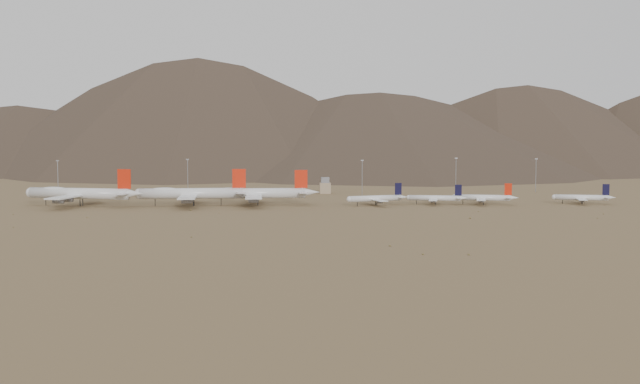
{
  "coord_description": "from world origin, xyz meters",
  "views": [
    {
      "loc": [
        -11.64,
        -474.2,
        49.53
      ],
      "look_at": [
        20.46,
        30.0,
        8.42
      ],
      "focal_mm": 45.0,
      "sensor_mm": 36.0,
      "label": 1
    }
  ],
  "objects": [
    {
      "name": "desert_scrub",
      "position": [
        10.55,
        -78.64,
        0.29
      ],
      "size": [
        437.48,
        178.99,
        0.78
      ],
      "color": "olive",
      "rests_on": "ground"
    },
    {
      "name": "control_tower",
      "position": [
        30.0,
        120.0,
        5.32
      ],
      "size": [
        8.0,
        8.0,
        12.0
      ],
      "color": "tan",
      "rests_on": "ground"
    },
    {
      "name": "widebody_centre",
      "position": [
        -60.04,
        31.06,
        7.96
      ],
      "size": [
        77.8,
        59.61,
        23.1
      ],
      "rotation": [
        0.0,
        0.0,
        0.03
      ],
      "color": "silver",
      "rests_on": "ground"
    },
    {
      "name": "mast_far_west",
      "position": [
        -163.69,
        112.48,
        14.2
      ],
      "size": [
        2.0,
        0.6,
        25.7
      ],
      "color": "gray",
      "rests_on": "ground"
    },
    {
      "name": "mast_east",
      "position": [
        133.27,
        138.99,
        14.2
      ],
      "size": [
        2.0,
        0.6,
        25.7
      ],
      "color": "gray",
      "rests_on": "ground"
    },
    {
      "name": "mast_far_east",
      "position": [
        190.85,
        121.83,
        14.2
      ],
      "size": [
        2.0,
        0.6,
        25.7
      ],
      "color": "gray",
      "rests_on": "ground"
    },
    {
      "name": "ground",
      "position": [
        0.0,
        0.0,
        0.0
      ],
      "size": [
        3000.0,
        3000.0,
        0.0
      ],
      "primitive_type": "plane",
      "color": "olive",
      "rests_on": "ground"
    },
    {
      "name": "mountain_ridge",
      "position": [
        0.0,
        900.0,
        150.0
      ],
      "size": [
        4400.0,
        1000.0,
        300.0
      ],
      "color": "#4D3A2E",
      "rests_on": "ground"
    },
    {
      "name": "narrowbody_d",
      "position": [
        189.73,
        27.03,
        4.24
      ],
      "size": [
        38.9,
        28.64,
        13.06
      ],
      "rotation": [
        0.0,
        0.0,
        -0.24
      ],
      "color": "silver",
      "rests_on": "ground"
    },
    {
      "name": "narrowbody_c",
      "position": [
        125.26,
        27.24,
        4.49
      ],
      "size": [
        40.93,
        30.26,
        13.83
      ],
      "rotation": [
        0.0,
        0.0,
        -0.27
      ],
      "color": "silver",
      "rests_on": "ground"
    },
    {
      "name": "narrowbody_b",
      "position": [
        94.79,
        29.65,
        4.19
      ],
      "size": [
        38.57,
        28.33,
        12.91
      ],
      "rotation": [
        0.0,
        0.0,
        -0.22
      ],
      "color": "silver",
      "rests_on": "ground"
    },
    {
      "name": "widebody_east",
      "position": [
        -19.85,
        32.8,
        7.69
      ],
      "size": [
        75.09,
        57.43,
        22.3
      ],
      "rotation": [
        0.0,
        0.0,
        0.01
      ],
      "color": "silver",
      "rests_on": "ground"
    },
    {
      "name": "mast_west",
      "position": [
        -72.53,
        129.33,
        14.2
      ],
      "size": [
        2.0,
        0.6,
        25.7
      ],
      "color": "gray",
      "rests_on": "ground"
    },
    {
      "name": "mast_centre",
      "position": [
        55.75,
        102.65,
        14.2
      ],
      "size": [
        2.0,
        0.6,
        25.7
      ],
      "color": "gray",
      "rests_on": "ground"
    },
    {
      "name": "narrowbody_a",
      "position": [
        56.15,
        26.45,
        4.51
      ],
      "size": [
        40.91,
        30.35,
        13.9
      ],
      "rotation": [
        0.0,
        0.0,
        0.29
      ],
      "color": "silver",
      "rests_on": "ground"
    },
    {
      "name": "widebody_west",
      "position": [
        -130.01,
        33.36,
        8.12
      ],
      "size": [
        77.44,
        61.18,
        23.55
      ],
      "rotation": [
        0.0,
        0.0,
        -0.26
      ],
      "color": "silver",
      "rests_on": "ground"
    }
  ]
}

